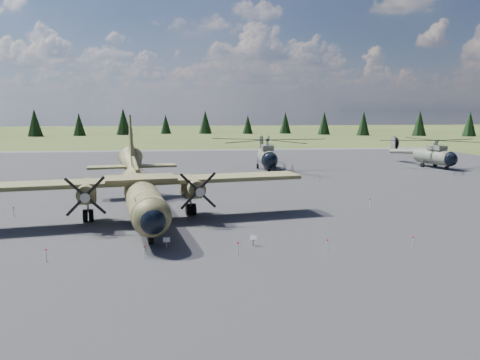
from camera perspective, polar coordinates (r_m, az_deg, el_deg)
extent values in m
plane|color=#515F2A|center=(43.77, -4.90, -3.87)|extent=(500.00, 500.00, 0.00)
cube|color=slate|center=(53.58, -5.29, -1.60)|extent=(120.00, 120.00, 0.04)
cylinder|color=#3A4123|center=(40.49, -11.94, -1.80)|extent=(5.54, 17.78, 2.73)
sphere|color=#3A4123|center=(31.90, -10.72, -4.52)|extent=(3.08, 3.08, 2.68)
sphere|color=black|center=(31.39, -10.62, -4.82)|extent=(2.26, 2.26, 1.97)
cube|color=black|center=(33.27, -11.02, -2.70)|extent=(2.18, 1.86, 0.54)
cone|color=#3A4123|center=(51.71, -12.96, 1.52)|extent=(3.73, 7.05, 4.11)
cube|color=#979A9C|center=(41.65, -12.00, -3.09)|extent=(2.78, 6.08, 0.49)
cube|color=#2D391D|center=(40.79, -12.04, -0.13)|extent=(28.47, 7.85, 0.34)
cube|color=#3A4123|center=(40.76, -12.05, 0.17)|extent=(6.35, 4.41, 0.34)
cylinder|color=#3A4123|center=(40.51, -18.19, -1.20)|extent=(2.27, 5.25, 1.46)
cube|color=#3A4123|center=(41.38, -18.12, -1.89)|extent=(1.98, 3.51, 0.78)
cone|color=gray|center=(37.38, -18.34, -1.99)|extent=(0.87, 0.99, 0.74)
cylinder|color=black|center=(41.70, -18.01, -4.13)|extent=(1.02, 1.20, 1.07)
cylinder|color=#3A4123|center=(41.12, -5.88, -0.67)|extent=(2.27, 5.25, 1.46)
cube|color=#3A4123|center=(41.99, -6.05, -1.37)|extent=(1.98, 3.51, 0.78)
cone|color=gray|center=(38.05, -5.01, -1.41)|extent=(0.87, 0.99, 0.74)
cylinder|color=black|center=(42.30, -6.02, -3.58)|extent=(1.02, 1.20, 1.07)
cube|color=#3A4123|center=(47.97, -12.72, 1.71)|extent=(1.46, 7.32, 1.64)
cube|color=#2D391D|center=(52.19, -12.99, 1.64)|extent=(9.59, 3.63, 0.21)
cylinder|color=gray|center=(33.27, -10.87, -5.76)|extent=(0.16, 0.16, 0.88)
cylinder|color=black|center=(33.45, -10.84, -6.93)|extent=(0.48, 0.96, 0.91)
cylinder|color=slate|center=(74.54, 3.31, 2.73)|extent=(3.07, 7.54, 2.56)
sphere|color=black|center=(70.90, 3.63, 2.39)|extent=(2.52, 2.52, 2.36)
sphere|color=slate|center=(78.19, 3.02, 3.00)|extent=(2.52, 2.52, 2.36)
cube|color=slate|center=(73.99, 3.36, 3.97)|extent=(1.97, 3.39, 0.77)
cylinder|color=gray|center=(73.93, 3.36, 4.56)|extent=(0.39, 0.39, 1.02)
cylinder|color=slate|center=(81.97, 2.75, 3.51)|extent=(1.47, 8.79, 1.47)
cube|color=slate|center=(85.68, 2.50, 4.59)|extent=(0.33, 1.45, 2.46)
cylinder|color=black|center=(85.71, 2.74, 4.59)|extent=(0.25, 2.66, 2.66)
cylinder|color=black|center=(71.67, 3.56, 1.31)|extent=(0.34, 0.72, 0.70)
cylinder|color=black|center=(75.78, 2.16, 1.71)|extent=(0.36, 0.84, 0.82)
cylinder|color=gray|center=(75.72, 2.16, 2.11)|extent=(0.15, 0.15, 1.49)
cylinder|color=black|center=(76.08, 4.24, 1.72)|extent=(0.36, 0.84, 0.82)
cylinder|color=gray|center=(76.02, 4.24, 2.12)|extent=(0.15, 0.15, 1.49)
cylinder|color=slate|center=(83.06, 22.61, 2.61)|extent=(3.86, 7.32, 2.42)
sphere|color=black|center=(80.52, 24.25, 2.32)|extent=(2.65, 2.65, 2.22)
sphere|color=slate|center=(85.66, 21.06, 2.86)|extent=(2.65, 2.65, 2.22)
cube|color=slate|center=(82.65, 22.85, 3.65)|extent=(2.27, 3.38, 0.73)
cylinder|color=gray|center=(82.60, 22.87, 4.15)|extent=(0.41, 0.41, 0.97)
cylinder|color=slate|center=(88.42, 19.55, 3.31)|extent=(2.57, 8.24, 1.38)
cube|color=slate|center=(91.17, 18.16, 4.28)|extent=(0.50, 1.37, 2.32)
cylinder|color=black|center=(91.37, 18.33, 4.28)|extent=(0.60, 2.47, 2.51)
cylinder|color=black|center=(81.08, 23.91, 1.41)|extent=(0.41, 0.70, 0.66)
cylinder|color=black|center=(83.20, 21.35, 1.72)|extent=(0.45, 0.82, 0.77)
cylinder|color=gray|center=(83.15, 21.37, 2.07)|extent=(0.16, 0.16, 1.40)
cylinder|color=black|center=(84.92, 22.69, 1.77)|extent=(0.45, 0.82, 0.77)
cylinder|color=gray|center=(84.87, 22.71, 2.11)|extent=(0.16, 0.16, 1.40)
cube|color=gray|center=(32.74, -8.93, -7.67)|extent=(0.09, 0.09, 0.59)
cube|color=white|center=(32.61, -8.94, -7.22)|extent=(0.48, 0.22, 0.33)
cube|color=gray|center=(32.88, 1.63, -7.48)|extent=(0.11, 0.11, 0.60)
cube|color=white|center=(32.75, 1.65, -7.02)|extent=(0.52, 0.35, 0.34)
cylinder|color=white|center=(31.75, -22.53, -8.54)|extent=(0.07, 0.07, 0.80)
cylinder|color=red|center=(31.64, -22.57, -7.84)|extent=(0.12, 0.12, 0.10)
cylinder|color=white|center=(30.68, -11.55, -8.64)|extent=(0.07, 0.07, 0.80)
cylinder|color=red|center=(30.57, -11.58, -7.92)|extent=(0.12, 0.12, 0.10)
cylinder|color=white|center=(30.77, -0.23, -8.41)|extent=(0.07, 0.07, 0.80)
cylinder|color=red|center=(30.66, -0.23, -7.69)|extent=(0.12, 0.12, 0.10)
cylinder|color=white|center=(32.00, 10.61, -7.89)|extent=(0.07, 0.07, 0.80)
cylinder|color=red|center=(31.89, 10.63, -7.20)|extent=(0.12, 0.12, 0.10)
cylinder|color=white|center=(34.25, 20.31, -7.19)|extent=(0.07, 0.07, 0.80)
cylinder|color=red|center=(34.15, 20.34, -6.54)|extent=(0.12, 0.12, 0.10)
cylinder|color=white|center=(61.18, -20.62, -0.47)|extent=(0.07, 0.07, 0.80)
cylinder|color=red|center=(61.12, -20.64, -0.10)|extent=(0.12, 0.12, 0.10)
cylinder|color=white|center=(59.78, -13.16, -0.35)|extent=(0.07, 0.07, 0.80)
cylinder|color=red|center=(59.72, -13.17, 0.03)|extent=(0.12, 0.12, 0.10)
cylinder|color=white|center=(59.43, -5.47, -0.21)|extent=(0.07, 0.07, 0.80)
cylinder|color=red|center=(59.38, -5.47, 0.17)|extent=(0.12, 0.12, 0.10)
cylinder|color=white|center=(60.16, 2.17, -0.07)|extent=(0.07, 0.07, 0.80)
cylinder|color=red|center=(60.10, 2.17, 0.31)|extent=(0.12, 0.12, 0.10)
cylinder|color=white|center=(61.92, 9.50, 0.06)|extent=(0.07, 0.07, 0.80)
cylinder|color=red|center=(61.87, 9.51, 0.43)|extent=(0.12, 0.12, 0.10)
cylinder|color=white|center=(46.19, -25.87, -3.54)|extent=(0.07, 0.07, 0.80)
cylinder|color=red|center=(46.12, -25.90, -3.05)|extent=(0.12, 0.12, 0.10)
cylinder|color=white|center=(47.20, 15.56, -2.75)|extent=(0.07, 0.07, 0.80)
cylinder|color=red|center=(47.13, 15.58, -2.27)|extent=(0.12, 0.12, 0.10)
cone|color=black|center=(191.65, 26.20, 6.17)|extent=(5.04, 5.04, 9.01)
cone|color=black|center=(187.70, 21.04, 6.51)|extent=(5.28, 5.28, 9.43)
cone|color=black|center=(183.73, 14.82, 6.71)|extent=(5.11, 5.11, 9.13)
cone|color=black|center=(187.17, 10.22, 6.86)|extent=(5.02, 5.02, 8.96)
cone|color=black|center=(193.93, 5.54, 6.97)|extent=(4.91, 4.91, 8.76)
cone|color=black|center=(191.11, 0.95, 6.82)|extent=(4.25, 4.25, 7.59)
cone|color=black|center=(192.63, -4.26, 7.07)|extent=(5.25, 5.25, 9.38)
cone|color=black|center=(193.15, -9.05, 6.75)|extent=(4.34, 4.34, 7.74)
cone|color=black|center=(187.62, -14.04, 6.95)|extent=(5.77, 5.77, 10.31)
cone|color=black|center=(185.66, -19.02, 6.44)|extent=(4.74, 4.74, 8.46)
cone|color=black|center=(186.49, -23.75, 6.44)|extent=(5.60, 5.60, 10.01)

